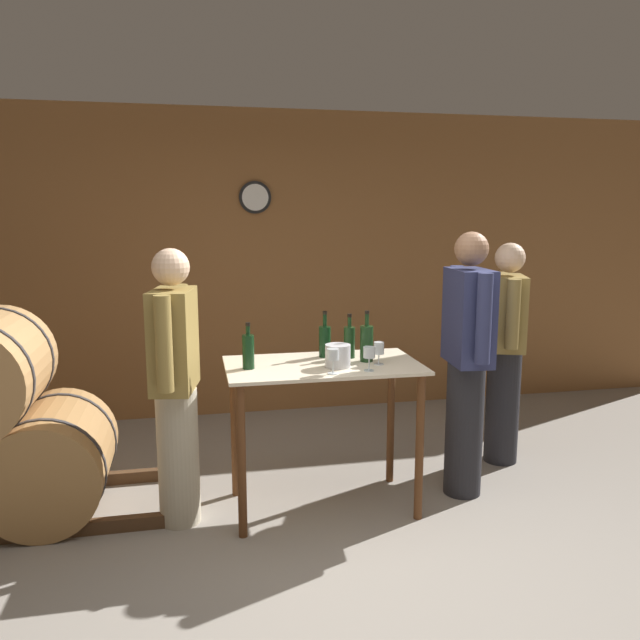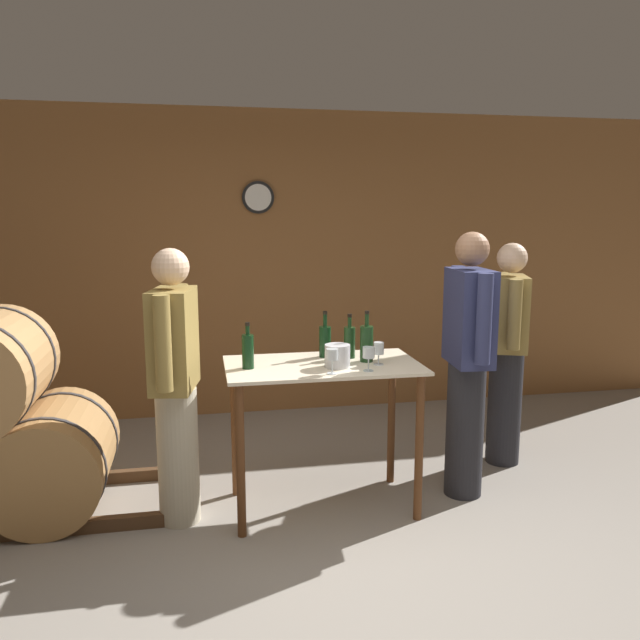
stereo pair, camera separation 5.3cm
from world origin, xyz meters
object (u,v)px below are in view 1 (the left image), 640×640
object	(u,v)px
person_visitor_with_scarf	(505,349)
wine_glass_near_center	(369,353)
wine_glass_near_right	(379,349)
wine_bottle_right	(367,342)
wine_bottle_center	(349,341)
person_host	(175,382)
wine_bottle_left	(325,340)
wine_glass_near_left	(333,355)
wine_bottle_far_left	(248,351)
person_visitor_bearded	(467,359)
ice_bucket	(338,356)

from	to	relation	value
person_visitor_with_scarf	wine_glass_near_center	bearing A→B (deg)	-151.04
wine_glass_near_right	wine_bottle_right	bearing A→B (deg)	117.93
wine_bottle_center	wine_glass_near_right	bearing A→B (deg)	-58.47
wine_glass_near_center	person_visitor_with_scarf	bearing A→B (deg)	28.96
wine_bottle_center	wine_bottle_right	bearing A→B (deg)	-55.75
wine_glass_near_right	person_host	xyz separation A→B (m)	(-1.19, 0.07, -0.16)
wine_glass_near_center	person_visitor_with_scarf	xyz separation A→B (m)	(1.22, 0.67, -0.17)
wine_bottle_center	person_host	world-z (taller)	person_host
wine_bottle_left	wine_glass_near_center	size ratio (longest dim) A/B	2.07
person_host	person_visitor_with_scarf	xyz separation A→B (m)	(2.31, 0.46, -0.01)
wine_glass_near_left	wine_glass_near_center	size ratio (longest dim) A/B	1.02
wine_bottle_far_left	wine_glass_near_right	size ratio (longest dim) A/B	2.00
wine_bottle_center	wine_bottle_right	distance (m)	0.14
wine_bottle_center	person_visitor_bearded	xyz separation A→B (m)	(0.74, -0.12, -0.12)
wine_bottle_center	ice_bucket	world-z (taller)	wine_bottle_center
wine_bottle_center	wine_glass_near_left	xyz separation A→B (m)	(-0.19, -0.37, 0.00)
ice_bucket	person_visitor_bearded	distance (m)	0.88
wine_glass_near_center	person_visitor_with_scarf	world-z (taller)	person_visitor_with_scarf
wine_glass_near_center	person_visitor_bearded	distance (m)	0.76
wine_glass_near_left	person_visitor_bearded	world-z (taller)	person_visitor_bearded
wine_bottle_far_left	wine_bottle_center	world-z (taller)	wine_bottle_center
wine_bottle_far_left	wine_bottle_left	distance (m)	0.54
wine_glass_near_center	ice_bucket	distance (m)	0.20
wine_bottle_far_left	wine_bottle_center	xyz separation A→B (m)	(0.64, 0.15, -0.00)
wine_glass_near_center	person_host	world-z (taller)	person_host
wine_bottle_far_left	person_host	size ratio (longest dim) A/B	0.17
person_visitor_with_scarf	person_visitor_bearded	bearing A→B (deg)	-138.65
wine_bottle_far_left	wine_bottle_left	bearing A→B (deg)	22.19
person_host	wine_glass_near_center	bearing A→B (deg)	-10.86
wine_glass_near_right	ice_bucket	size ratio (longest dim) A/B	0.91
wine_bottle_center	wine_glass_near_center	xyz separation A→B (m)	(0.03, -0.35, -0.00)
person_host	person_visitor_bearded	size ratio (longest dim) A/B	0.95
wine_glass_near_right	person_visitor_bearded	xyz separation A→B (m)	(0.61, 0.09, -0.11)
wine_bottle_far_left	wine_bottle_right	size ratio (longest dim) A/B	0.87
wine_bottle_right	person_visitor_with_scarf	bearing A→B (deg)	20.77
wine_bottle_far_left	wine_glass_near_left	size ratio (longest dim) A/B	1.89
wine_glass_near_left	person_visitor_with_scarf	world-z (taller)	person_visitor_with_scarf
ice_bucket	wine_glass_near_center	bearing A→B (deg)	-39.64
wine_glass_near_left	person_visitor_with_scarf	xyz separation A→B (m)	(1.43, 0.69, -0.18)
wine_bottle_far_left	ice_bucket	distance (m)	0.52
wine_glass_near_left	person_visitor_with_scarf	distance (m)	1.60
wine_bottle_right	wine_bottle_center	bearing A→B (deg)	124.25
person_visitor_bearded	wine_bottle_right	bearing A→B (deg)	179.83
ice_bucket	person_visitor_with_scarf	xyz separation A→B (m)	(1.37, 0.54, -0.14)
person_visitor_with_scarf	wine_bottle_center	bearing A→B (deg)	-165.31
wine_glass_near_left	person_host	bearing A→B (deg)	165.19
wine_bottle_right	person_visitor_with_scarf	xyz separation A→B (m)	(1.16, 0.44, -0.19)
wine_glass_near_right	person_visitor_with_scarf	distance (m)	1.25
wine_bottle_far_left	person_visitor_with_scarf	bearing A→B (deg)	14.22
wine_glass_near_center	person_visitor_with_scarf	size ratio (longest dim) A/B	0.09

